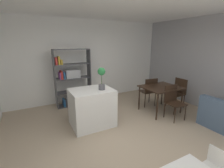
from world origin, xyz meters
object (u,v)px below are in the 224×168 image
object	(u,v)px
dining_table	(161,89)
dining_chair_window_side	(178,91)
open_bookshelf	(71,77)
child_chair_right	(214,167)
dining_chair_far	(149,90)
dining_chair_near	(173,99)
kitchen_island	(92,108)
potted_plant_on_island	(102,77)

from	to	relation	value
dining_table	dining_chair_window_side	distance (m)	0.77
open_bookshelf	dining_chair_window_side	xyz separation A→B (m)	(2.96, -1.72, -0.41)
child_chair_right	dining_chair_far	xyz separation A→B (m)	(1.20, 2.78, 0.22)
dining_table	dining_chair_window_side	world-z (taller)	dining_chair_window_side
child_chair_right	dining_chair_near	bearing A→B (deg)	143.58
kitchen_island	dining_chair_near	xyz separation A→B (m)	(2.09, -0.65, 0.07)
open_bookshelf	dining_chair_near	distance (m)	3.14
kitchen_island	potted_plant_on_island	distance (m)	0.82
dining_chair_window_side	dining_chair_far	bearing A→B (deg)	-122.63
child_chair_right	dining_chair_window_side	size ratio (longest dim) A/B	0.65
child_chair_right	dining_table	xyz separation A→B (m)	(1.21, 2.31, 0.36)
open_bookshelf	dining_chair_far	xyz separation A→B (m)	(2.20, -1.25, -0.39)
dining_chair_far	dining_chair_near	world-z (taller)	dining_chair_far
dining_chair_near	kitchen_island	bearing A→B (deg)	165.33
open_bookshelf	dining_table	size ratio (longest dim) A/B	1.72
child_chair_right	dining_table	size ratio (longest dim) A/B	0.56
potted_plant_on_island	dining_chair_near	xyz separation A→B (m)	(1.87, -0.53, -0.71)
potted_plant_on_island	dining_chair_window_side	size ratio (longest dim) A/B	0.58
open_bookshelf	child_chair_right	size ratio (longest dim) A/B	3.07
potted_plant_on_island	open_bookshelf	bearing A→B (deg)	101.84
dining_table	dining_chair_far	size ratio (longest dim) A/B	1.14
open_bookshelf	kitchen_island	bearing A→B (deg)	-85.40
potted_plant_on_island	dining_chair_window_side	world-z (taller)	potted_plant_on_island
dining_table	dining_chair_window_side	size ratio (longest dim) A/B	1.15
dining_table	dining_chair_far	world-z (taller)	dining_chair_far
kitchen_island	dining_table	world-z (taller)	kitchen_island
potted_plant_on_island	dining_chair_near	bearing A→B (deg)	-15.98
dining_chair_far	child_chair_right	bearing A→B (deg)	73.62
dining_chair_near	dining_chair_window_side	distance (m)	0.88
kitchen_island	potted_plant_on_island	world-z (taller)	potted_plant_on_island
kitchen_island	open_bookshelf	xyz separation A→B (m)	(-0.12, 1.55, 0.49)
dining_table	potted_plant_on_island	bearing A→B (deg)	177.98
dining_chair_far	dining_chair_window_side	xyz separation A→B (m)	(0.76, -0.47, -0.01)
kitchen_island	dining_chair_far	world-z (taller)	dining_chair_far
kitchen_island	child_chair_right	xyz separation A→B (m)	(0.87, -2.49, -0.13)
dining_chair_far	dining_chair_window_side	world-z (taller)	dining_chair_far
potted_plant_on_island	dining_chair_far	xyz separation A→B (m)	(1.85, 0.41, -0.69)
child_chair_right	dining_table	world-z (taller)	dining_table
open_bookshelf	dining_chair_window_side	distance (m)	3.45
child_chair_right	dining_chair_far	size ratio (longest dim) A/B	0.64
kitchen_island	dining_chair_window_side	xyz separation A→B (m)	(2.84, -0.18, 0.08)
child_chair_right	dining_table	bearing A→B (deg)	149.35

